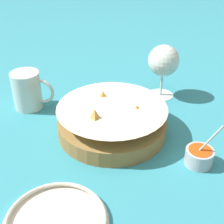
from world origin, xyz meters
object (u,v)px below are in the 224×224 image
Objects in this scene: sauce_cup at (199,156)px; beer_mug at (28,92)px; wine_glass at (164,62)px; food_basket at (112,121)px; side_plate at (56,221)px.

sauce_cup and beer_mug have the same top height.
food_basket is at bearing -115.01° from wine_glass.
food_basket is at bearing 82.94° from side_plate.
sauce_cup is 0.57× the size of side_plate.
wine_glass is at bearing 64.99° from food_basket.
wine_glass is at bearing 22.79° from beer_mug.
sauce_cup is at bearing -17.15° from beer_mug.
wine_glass is (0.10, 0.22, 0.07)m from food_basket.
side_plate is (-0.04, -0.29, -0.03)m from food_basket.
wine_glass is (-0.11, 0.30, 0.09)m from sauce_cup.
side_plate is at bearing -58.87° from beer_mug.
wine_glass is 0.84× the size of side_plate.
wine_glass is 0.40m from beer_mug.
sauce_cup is 0.49m from beer_mug.
food_basket is 1.42× the size of side_plate.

